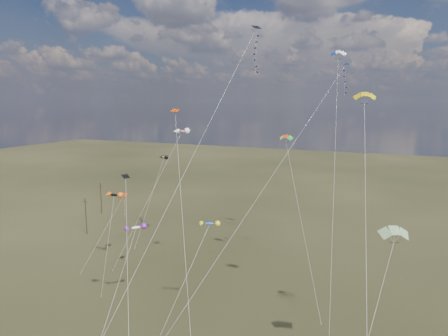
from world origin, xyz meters
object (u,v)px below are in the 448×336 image
at_px(utility_pole_far, 101,198).
at_px(parafoil_yellow, 365,96).
at_px(novelty_black_orange, 114,195).
at_px(diamond_black_high, 245,70).
at_px(utility_pole_near, 86,216).

relative_size(utility_pole_far, parafoil_yellow, 0.27).
bearing_deg(novelty_black_orange, diamond_black_high, -14.10).
xyz_separation_m(utility_pole_near, novelty_black_orange, (17.92, -12.12, 8.97)).
bearing_deg(parafoil_yellow, diamond_black_high, -176.74).
relative_size(utility_pole_far, diamond_black_high, 0.21).
distance_m(parafoil_yellow, novelty_black_orange, 42.85).
height_order(utility_pole_near, parafoil_yellow, parafoil_yellow).
xyz_separation_m(utility_pole_near, parafoil_yellow, (57.25, -17.82, 25.00)).
xyz_separation_m(utility_pole_far, diamond_black_high, (51.70, -32.60, 28.15)).
relative_size(utility_pole_near, novelty_black_orange, 0.59).
distance_m(utility_pole_far, parafoil_yellow, 76.78).
height_order(utility_pole_far, diamond_black_high, diamond_black_high).
bearing_deg(parafoil_yellow, utility_pole_near, 162.70).
bearing_deg(utility_pole_near, novelty_black_orange, -34.08).
height_order(utility_pole_near, diamond_black_high, diamond_black_high).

